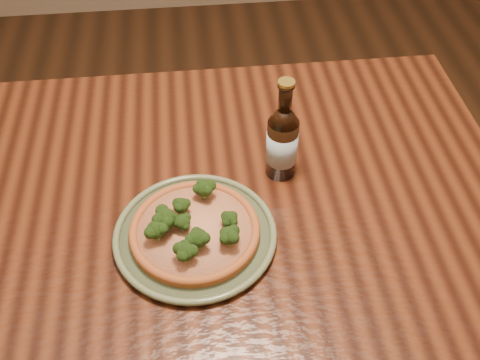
{
  "coord_description": "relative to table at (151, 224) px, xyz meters",
  "views": [
    {
      "loc": [
        0.11,
        -0.72,
        1.64
      ],
      "look_at": [
        0.2,
        0.06,
        0.82
      ],
      "focal_mm": 42.0,
      "sensor_mm": 36.0,
      "label": 1
    }
  ],
  "objects": [
    {
      "name": "pizza",
      "position": [
        0.1,
        -0.12,
        0.12
      ],
      "size": [
        0.26,
        0.26,
        0.07
      ],
      "rotation": [
        0.0,
        0.0,
        0.3
      ],
      "color": "#A65625",
      "rests_on": "plate"
    },
    {
      "name": "plate",
      "position": [
        0.1,
        -0.12,
        0.1
      ],
      "size": [
        0.33,
        0.33,
        0.02
      ],
      "rotation": [
        0.0,
        0.0,
        -0.41
      ],
      "color": "#5E6B4A",
      "rests_on": "table"
    },
    {
      "name": "beer_bottle",
      "position": [
        0.3,
        0.04,
        0.18
      ],
      "size": [
        0.07,
        0.07,
        0.25
      ],
      "rotation": [
        0.0,
        0.0,
        -0.05
      ],
      "color": "black",
      "rests_on": "table"
    },
    {
      "name": "table",
      "position": [
        0.0,
        0.0,
        0.0
      ],
      "size": [
        1.6,
        0.9,
        0.75
      ],
      "color": "#49210F",
      "rests_on": "ground"
    }
  ]
}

